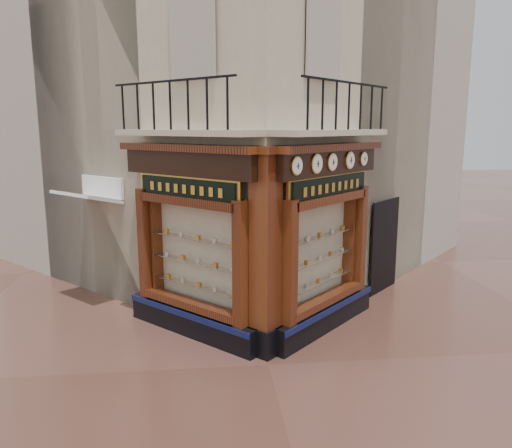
{
  "coord_description": "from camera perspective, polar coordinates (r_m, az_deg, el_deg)",
  "views": [
    {
      "loc": [
        -1.11,
        -8.45,
        4.31
      ],
      "look_at": [
        -0.02,
        2.0,
        2.26
      ],
      "focal_mm": 35.0,
      "sensor_mm": 36.0,
      "label": 1
    }
  ],
  "objects": [
    {
      "name": "neighbour_left",
      "position": [
        17.18,
        -10.84,
        14.81
      ],
      "size": [
        11.31,
        11.31,
        11.0
      ],
      "primitive_type": "cube",
      "rotation": [
        0.0,
        0.0,
        0.79
      ],
      "color": "#B0A999",
      "rests_on": "ground"
    },
    {
      "name": "clock_c",
      "position": [
        10.13,
        8.69,
        7.0
      ],
      "size": [
        0.29,
        0.29,
        0.36
      ],
      "rotation": [
        0.0,
        0.0,
        0.79
      ],
      "color": "gold",
      "rests_on": "ground"
    },
    {
      "name": "signboard_left",
      "position": [
        10.05,
        -7.92,
        4.01
      ],
      "size": [
        2.05,
        2.05,
        0.55
      ],
      "rotation": [
        0.0,
        0.0,
        2.36
      ],
      "color": "gold",
      "rests_on": "ground"
    },
    {
      "name": "main_building",
      "position": [
        14.75,
        -1.66,
        17.61
      ],
      "size": [
        11.31,
        11.31,
        12.0
      ],
      "primitive_type": "cube",
      "rotation": [
        0.0,
        0.0,
        0.79
      ],
      "color": "beige",
      "rests_on": "ground"
    },
    {
      "name": "clock_d",
      "position": [
        10.76,
        10.67,
        7.17
      ],
      "size": [
        0.3,
        0.3,
        0.37
      ],
      "rotation": [
        0.0,
        0.0,
        0.79
      ],
      "color": "gold",
      "rests_on": "ground"
    },
    {
      "name": "shopfront_left",
      "position": [
        10.29,
        -7.44,
        -2.16
      ],
      "size": [
        2.86,
        2.86,
        3.98
      ],
      "rotation": [
        0.0,
        0.0,
        2.36
      ],
      "color": "black",
      "rests_on": "ground"
    },
    {
      "name": "balcony",
      "position": [
        10.0,
        0.44,
        10.5
      ],
      "size": [
        5.94,
        2.97,
        1.03
      ],
      "color": "beige",
      "rests_on": "ground"
    },
    {
      "name": "ground",
      "position": [
        9.55,
        1.43,
        -15.79
      ],
      "size": [
        80.0,
        80.0,
        0.0
      ],
      "primitive_type": "plane",
      "color": "#543127",
      "rests_on": "ground"
    },
    {
      "name": "awning",
      "position": [
        13.21,
        -18.09,
        -8.58
      ],
      "size": [
        1.84,
        1.84,
        0.31
      ],
      "primitive_type": null,
      "rotation": [
        0.24,
        0.0,
        2.36
      ],
      "color": "white",
      "rests_on": "ground"
    },
    {
      "name": "signboard_right",
      "position": [
        10.36,
        8.49,
        4.21
      ],
      "size": [
        2.16,
        2.16,
        0.58
      ],
      "rotation": [
        0.0,
        0.0,
        0.79
      ],
      "color": "gold",
      "rests_on": "ground"
    },
    {
      "name": "shopfront_right",
      "position": [
        10.59,
        7.96,
        -1.8
      ],
      "size": [
        2.86,
        2.86,
        3.98
      ],
      "rotation": [
        0.0,
        0.0,
        0.79
      ],
      "color": "black",
      "rests_on": "ground"
    },
    {
      "name": "corner_pilaster",
      "position": [
        9.32,
        1.09,
        -3.65
      ],
      "size": [
        0.85,
        0.85,
        3.98
      ],
      "rotation": [
        0.0,
        0.0,
        0.79
      ],
      "color": "black",
      "rests_on": "ground"
    },
    {
      "name": "neighbour_right",
      "position": [
        17.5,
        6.11,
        14.87
      ],
      "size": [
        11.31,
        11.31,
        11.0
      ],
      "primitive_type": "cube",
      "rotation": [
        0.0,
        0.0,
        0.79
      ],
      "color": "#B0A999",
      "rests_on": "ground"
    },
    {
      "name": "clock_b",
      "position": [
        9.64,
        6.94,
        6.85
      ],
      "size": [
        0.31,
        0.31,
        0.38
      ],
      "rotation": [
        0.0,
        0.0,
        0.79
      ],
      "color": "gold",
      "rests_on": "ground"
    },
    {
      "name": "clock_a",
      "position": [
        9.08,
        4.66,
        6.64
      ],
      "size": [
        0.28,
        0.28,
        0.34
      ],
      "rotation": [
        0.0,
        0.0,
        0.79
      ],
      "color": "gold",
      "rests_on": "ground"
    },
    {
      "name": "clock_e",
      "position": [
        11.31,
        12.18,
        7.29
      ],
      "size": [
        0.25,
        0.25,
        0.31
      ],
      "rotation": [
        0.0,
        0.0,
        0.79
      ],
      "color": "gold",
      "rests_on": "ground"
    }
  ]
}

